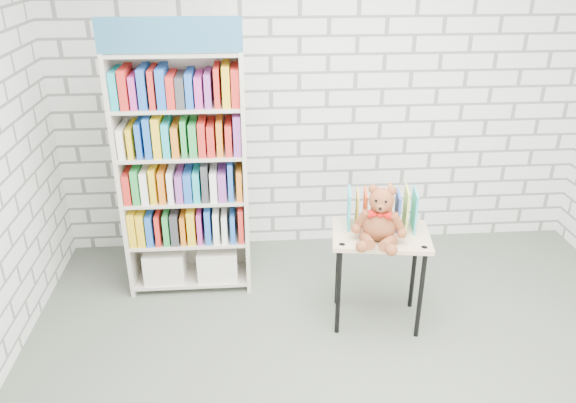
{
  "coord_description": "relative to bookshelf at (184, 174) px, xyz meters",
  "views": [
    {
      "loc": [
        -0.67,
        -2.55,
        2.53
      ],
      "look_at": [
        -0.4,
        0.95,
        0.89
      ],
      "focal_mm": 35.0,
      "sensor_mm": 36.0,
      "label": 1
    }
  ],
  "objects": [
    {
      "name": "display_table",
      "position": [
        1.36,
        -0.59,
        -0.34
      ],
      "size": [
        0.72,
        0.55,
        0.71
      ],
      "color": "tan",
      "rests_on": "ground"
    },
    {
      "name": "table_books",
      "position": [
        1.38,
        -0.48,
        -0.11
      ],
      "size": [
        0.48,
        0.27,
        0.27
      ],
      "color": "#2AA7B8",
      "rests_on": "display_table"
    },
    {
      "name": "bookshelf",
      "position": [
        0.0,
        0.0,
        0.0
      ],
      "size": [
        0.93,
        0.36,
        2.09
      ],
      "color": "beige",
      "rests_on": "ground"
    },
    {
      "name": "room_shell",
      "position": [
        1.14,
        -1.36,
        0.83
      ],
      "size": [
        4.52,
        4.02,
        2.81
      ],
      "color": "silver",
      "rests_on": "ground"
    },
    {
      "name": "teddy_bear",
      "position": [
        1.32,
        -0.69,
        -0.09
      ],
      "size": [
        0.35,
        0.35,
        0.39
      ],
      "color": "brown",
      "rests_on": "display_table"
    },
    {
      "name": "ground",
      "position": [
        1.14,
        -1.36,
        -0.95
      ],
      "size": [
        4.5,
        4.5,
        0.0
      ],
      "primitive_type": "plane",
      "color": "#4E5648",
      "rests_on": "ground"
    }
  ]
}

